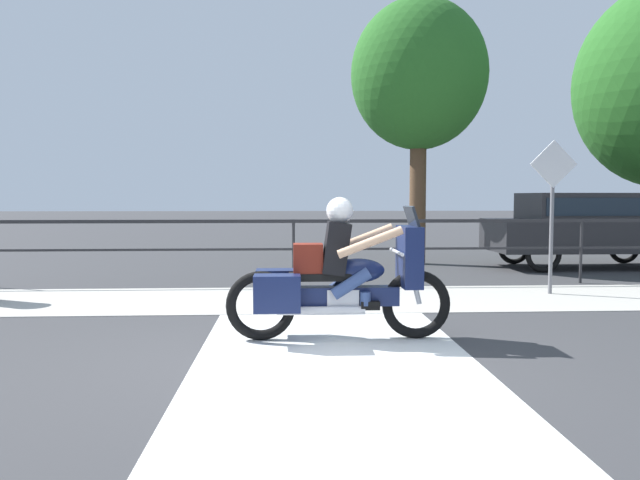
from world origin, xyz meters
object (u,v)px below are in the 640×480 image
at_px(parked_car, 583,225).
at_px(street_sign, 553,197).
at_px(tree_behind_sign, 419,76).
at_px(motorcycle, 339,277).

relative_size(parked_car, street_sign, 1.73).
bearing_deg(tree_behind_sign, parked_car, -15.99).
height_order(parked_car, tree_behind_sign, tree_behind_sign).
bearing_deg(motorcycle, tree_behind_sign, 68.64).
xyz_separation_m(parked_car, tree_behind_sign, (-3.40, 0.97, 3.30)).
distance_m(parked_car, street_sign, 4.22).
relative_size(motorcycle, parked_car, 0.58).
bearing_deg(parked_car, motorcycle, -132.46).
height_order(street_sign, tree_behind_sign, tree_behind_sign).
distance_m(parked_car, tree_behind_sign, 4.84).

